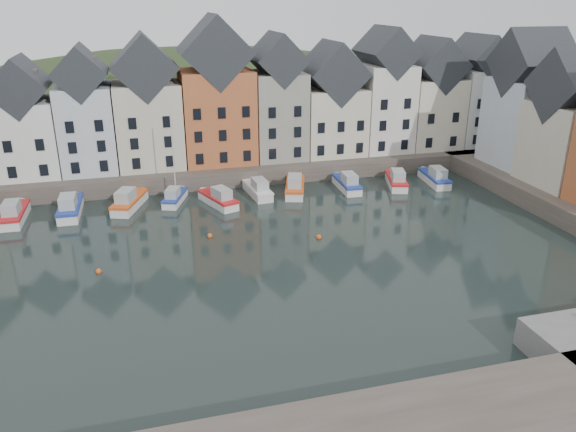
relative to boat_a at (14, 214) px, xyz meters
name	(u,v)px	position (x,y,z in m)	size (l,w,h in m)	color
ground	(270,269)	(22.73, -17.52, -0.76)	(260.00, 260.00, 0.00)	black
far_quay	(217,163)	(22.73, 12.48, 0.24)	(90.00, 16.00, 2.00)	#473E36
hillside	(201,224)	(22.75, 38.48, -18.72)	(153.60, 70.40, 64.00)	#2B381C
far_terrace	(242,105)	(25.94, 10.48, 8.12)	(72.37, 8.16, 17.78)	beige
right_terrace	(576,122)	(58.73, -9.45, 8.16)	(8.30, 24.25, 16.36)	silver
mooring_buoys	(214,247)	(18.73, -12.19, -0.61)	(20.50, 5.50, 0.50)	#DC5219
boat_a	(14,214)	(0.00, 0.00, 0.00)	(2.14, 6.65, 2.54)	silver
boat_b	(70,208)	(5.37, 0.32, 0.03)	(2.29, 6.93, 2.64)	silver
boat_c	(129,202)	(11.38, 0.74, 0.01)	(4.27, 7.03, 2.58)	silver
boat_d	(175,197)	(16.31, 1.25, -0.08)	(3.41, 5.67, 10.37)	silver
boat_e	(219,199)	(20.95, -0.86, -0.05)	(3.95, 6.49, 2.38)	silver
boat_f	(258,190)	(25.81, 1.15, -0.04)	(2.51, 6.40, 2.40)	silver
boat_g	(295,187)	(30.19, 0.84, 0.02)	(4.07, 7.12, 2.61)	silver
boat_h	(347,184)	(36.58, 0.52, -0.04)	(2.25, 6.37, 2.41)	silver
boat_i	(397,181)	(42.81, 0.08, -0.03)	(3.75, 6.65, 2.44)	silver
boat_j	(435,178)	(47.81, -0.24, -0.02)	(2.78, 6.63, 2.47)	silver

